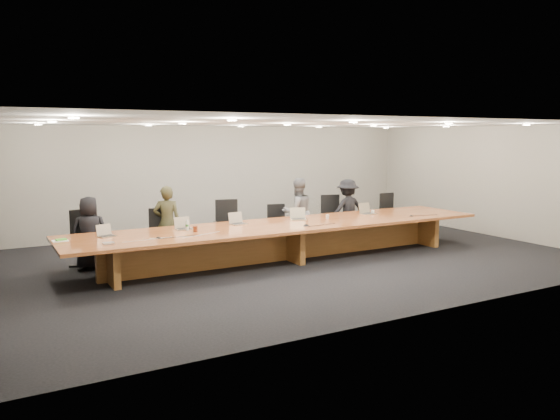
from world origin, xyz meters
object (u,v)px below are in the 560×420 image
(av_box, at_px, (108,243))
(person_a, at_px, (90,233))
(amber_mug, at_px, (195,229))
(laptop_a, at_px, (107,230))
(laptop_b, at_px, (184,223))
(laptop_d, at_px, (298,214))
(mic_left, at_px, (158,238))
(mic_center, at_px, (306,225))
(chair_mid_right, at_px, (278,225))
(chair_right, at_px, (333,217))
(chair_far_left, at_px, (88,239))
(chair_mid_left, at_px, (229,226))
(laptop_c, at_px, (238,218))
(chair_far_right, at_px, (392,213))
(paper_cup_far, at_px, (373,212))
(mic_right, at_px, (411,216))
(person_b, at_px, (167,222))
(water_bottle, at_px, (187,225))
(chair_left, at_px, (160,234))
(person_d, at_px, (347,210))
(paper_cup_near, at_px, (327,217))
(laptop_e, at_px, (368,208))
(person_c, at_px, (298,212))
(conference_table, at_px, (287,235))

(av_box, bearing_deg, person_a, 94.91)
(amber_mug, bearing_deg, laptop_a, 169.66)
(laptop_b, relative_size, laptop_d, 0.92)
(laptop_d, relative_size, mic_left, 3.26)
(laptop_d, bearing_deg, mic_center, -87.49)
(chair_mid_right, bearing_deg, chair_right, 14.68)
(chair_far_left, xyz_separation_m, chair_mid_left, (2.95, 0.02, 0.01))
(person_a, xyz_separation_m, laptop_c, (2.79, -0.73, 0.17))
(chair_far_right, xyz_separation_m, mic_center, (-3.69, -1.69, 0.22))
(chair_far_left, height_order, amber_mug, chair_far_left)
(paper_cup_far, height_order, mic_right, paper_cup_far)
(chair_mid_left, xyz_separation_m, av_box, (-2.90, -1.64, 0.18))
(person_b, bearing_deg, mic_right, -177.18)
(chair_far_left, distance_m, mic_left, 1.78)
(water_bottle, relative_size, paper_cup_far, 2.15)
(laptop_c, bearing_deg, mic_center, -45.48)
(chair_left, bearing_deg, person_b, 33.85)
(amber_mug, bearing_deg, laptop_d, 7.67)
(person_d, relative_size, paper_cup_far, 17.09)
(person_b, relative_size, amber_mug, 14.34)
(chair_far_left, distance_m, person_b, 1.60)
(chair_mid_left, relative_size, chair_mid_right, 1.18)
(chair_far_left, bearing_deg, paper_cup_far, -22.68)
(person_b, xyz_separation_m, amber_mug, (0.15, -1.25, 0.04))
(chair_right, bearing_deg, chair_far_left, -164.98)
(mic_left, bearing_deg, laptop_d, 11.23)
(laptop_c, relative_size, mic_left, 3.08)
(paper_cup_far, bearing_deg, paper_cup_near, -174.92)
(laptop_a, relative_size, mic_right, 2.77)
(chair_left, relative_size, laptop_d, 3.21)
(laptop_b, relative_size, laptop_e, 0.93)
(chair_left, xyz_separation_m, paper_cup_far, (4.77, -0.94, 0.26))
(person_b, distance_m, paper_cup_near, 3.44)
(chair_far_right, distance_m, person_c, 2.96)
(person_a, relative_size, mic_right, 13.59)
(chair_left, height_order, paper_cup_near, chair_left)
(chair_far_left, xyz_separation_m, mic_right, (6.70, -1.65, 0.18))
(person_b, height_order, paper_cup_far, person_b)
(laptop_a, relative_size, av_box, 1.55)
(person_b, relative_size, laptop_b, 4.92)
(laptop_c, height_order, paper_cup_far, laptop_c)
(paper_cup_near, bearing_deg, chair_far_right, 21.50)
(conference_table, bearing_deg, chair_far_left, 162.03)
(person_c, height_order, water_bottle, person_c)
(person_b, bearing_deg, chair_far_left, 23.73)
(person_c, bearing_deg, paper_cup_far, 153.70)
(laptop_a, bearing_deg, conference_table, -23.15)
(chair_far_left, height_order, person_b, person_b)
(conference_table, distance_m, person_d, 2.67)
(chair_left, xyz_separation_m, mic_center, (2.50, -1.66, 0.23))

